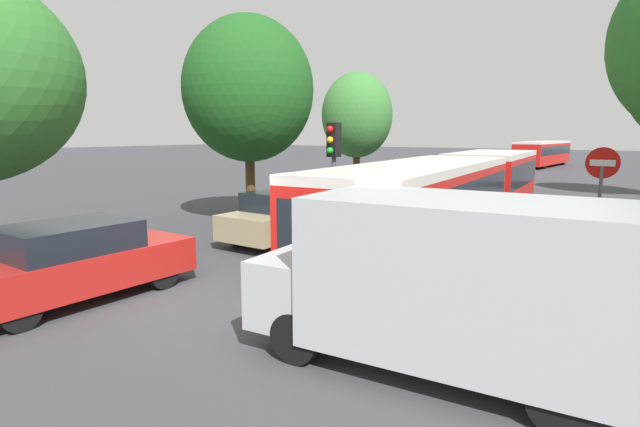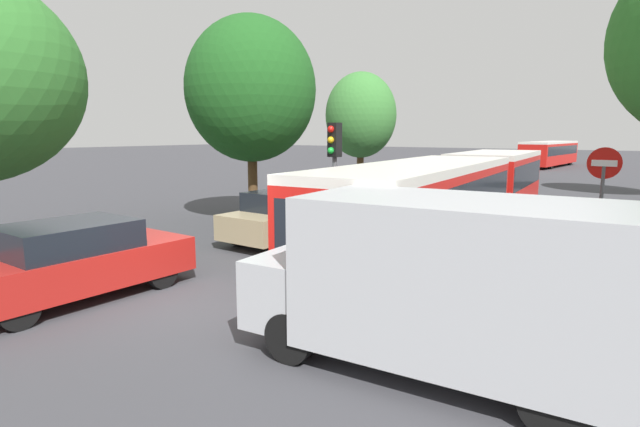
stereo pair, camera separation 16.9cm
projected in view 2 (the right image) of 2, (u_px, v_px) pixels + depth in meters
The scene contains 14 objects.
ground_plane at pixel (194, 303), 9.26m from camera, with size 200.00×200.00×0.00m, color #3D3D42.
articulated_bus at pixel (459, 191), 15.16m from camera, with size 3.43×16.30×2.40m.
city_bus_rear at pixel (549, 152), 46.88m from camera, with size 3.30×11.14×2.36m.
queued_car_red at pixel (74, 260), 9.42m from camera, with size 1.95×4.32×1.48m.
queued_car_tan at pixel (290, 215), 14.54m from camera, with size 1.95×4.33×1.48m.
queued_car_navy at pixel (383, 195), 19.66m from camera, with size 1.89×4.21×1.44m.
queued_car_black at pixel (441, 182), 24.30m from camera, with size 2.02×4.49×1.54m.
queued_car_green at pixel (486, 173), 29.96m from camera, with size 1.99×4.43×1.52m.
queued_car_graphite at pixel (510, 168), 34.81m from camera, with size 1.91×4.25×1.46m.
white_van at pixel (445, 280), 6.47m from camera, with size 5.11×2.26×2.31m.
traffic_light at pixel (334, 157), 13.26m from camera, with size 0.36×0.38×3.40m.
no_entry_sign at pixel (602, 190), 11.12m from camera, with size 0.70×0.08×2.82m.
tree_left_mid at pixel (251, 90), 17.28m from camera, with size 4.52×4.52×7.12m.
tree_left_far at pixel (360, 118), 25.00m from camera, with size 3.54×3.54×6.14m.
Camera 2 is at (6.95, -5.99, 3.13)m, focal length 28.00 mm.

